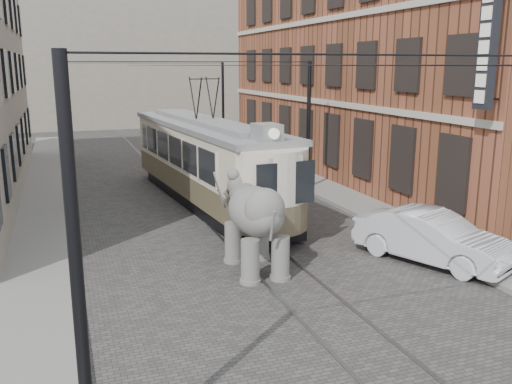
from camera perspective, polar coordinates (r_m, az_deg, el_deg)
name	(u,v)px	position (r m, az deg, el deg)	size (l,w,h in m)	color
ground	(243,238)	(18.94, -1.35, -4.81)	(120.00, 120.00, 0.00)	#464341
tram_rails	(243,238)	(18.94, -1.35, -4.78)	(1.54, 80.00, 0.02)	slate
sidewalk_right	(393,220)	(21.49, 14.03, -2.83)	(2.00, 60.00, 0.15)	slate
sidewalk_left	(41,258)	(18.07, -21.43, -6.39)	(2.00, 60.00, 0.15)	slate
brick_building	(384,61)	(30.98, 13.17, 13.06)	(8.00, 26.00, 12.00)	brown
distant_block	(115,53)	(57.41, -14.48, 13.82)	(28.00, 10.00, 14.00)	gray
catenary	(200,135)	(22.96, -5.83, 5.95)	(11.00, 30.20, 6.00)	black
tram	(205,142)	(23.28, -5.30, 5.20)	(2.76, 13.37, 5.31)	beige
elephant	(256,225)	(15.67, -0.03, -3.43)	(2.45, 4.45, 2.73)	#615E5A
parked_car	(432,237)	(17.31, 17.81, -4.50)	(1.66, 4.71, 1.55)	silver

